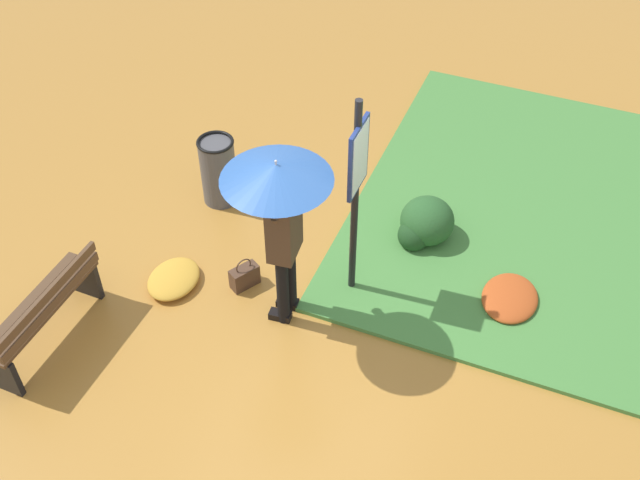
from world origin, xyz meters
TOP-DOWN VIEW (x-y plane):
  - ground_plane at (0.00, 0.00)m, footprint 18.00×18.00m
  - grass_verge at (-2.62, 1.92)m, footprint 4.80×4.00m
  - person_with_umbrella at (-0.09, -0.14)m, footprint 0.96×0.96m
  - info_sign_post at (-0.73, 0.33)m, footprint 0.44×0.07m
  - handbag at (-0.36, -0.71)m, footprint 0.33×0.27m
  - park_bench at (0.99, -2.11)m, footprint 1.40×0.39m
  - trash_bin at (-1.49, -1.57)m, footprint 0.42×0.42m
  - shrub_cluster at (-1.70, 0.80)m, footprint 0.64×0.58m
  - leaf_pile_near_person at (-1.14, 1.88)m, footprint 0.70×0.56m
  - leaf_pile_by_bench at (-0.10, -1.40)m, footprint 0.63×0.51m

SIDE VIEW (x-z plane):
  - ground_plane at x=0.00m, z-range 0.00..0.00m
  - grass_verge at x=-2.62m, z-range 0.00..0.05m
  - leaf_pile_by_bench at x=-0.10m, z-range 0.00..0.14m
  - leaf_pile_near_person at x=-1.14m, z-range 0.00..0.15m
  - handbag at x=-0.36m, z-range -0.06..0.31m
  - shrub_cluster at x=-1.70m, z-range -0.02..0.51m
  - park_bench at x=0.99m, z-range 0.03..0.78m
  - trash_bin at x=-1.49m, z-range 0.00..0.84m
  - info_sign_post at x=-0.73m, z-range 0.29..2.59m
  - person_with_umbrella at x=-0.09m, z-range 0.53..2.57m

